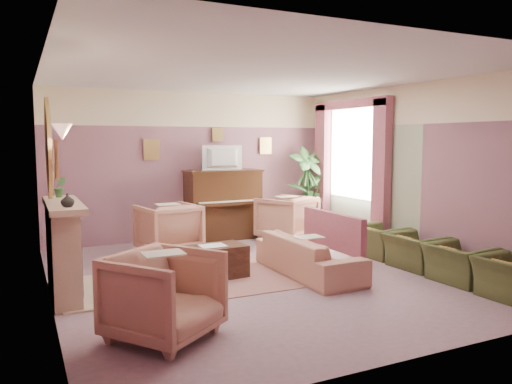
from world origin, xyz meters
name	(u,v)px	position (x,y,z in m)	size (l,w,h in m)	color
floor	(261,275)	(0.00, 0.00, 0.00)	(5.50, 6.00, 0.01)	gray
ceiling	(261,73)	(0.00, 0.00, 2.80)	(5.50, 6.00, 0.01)	silver
wall_back	(193,166)	(0.00, 3.00, 1.40)	(5.50, 0.02, 2.80)	#6F4D64
wall_front	(418,200)	(0.00, -3.00, 1.40)	(5.50, 0.02, 2.80)	#6F4D64
wall_left	(46,184)	(-2.75, 0.00, 1.40)	(0.02, 6.00, 2.80)	#6F4D64
wall_right	(413,171)	(2.75, 0.00, 1.40)	(0.02, 6.00, 2.80)	#6F4D64
picture_rail_band	(192,109)	(0.00, 2.99, 2.47)	(5.50, 0.01, 0.65)	#FAE8BF
stripe_panel	(362,184)	(2.73, 1.30, 1.07)	(0.01, 3.00, 2.15)	#9EAB8B
fireplace_surround	(62,252)	(-2.59, 0.20, 0.55)	(0.30, 1.40, 1.10)	tan
fireplace_inset	(72,263)	(-2.49, 0.20, 0.40)	(0.18, 0.72, 0.68)	black
fire_ember	(76,277)	(-2.45, 0.20, 0.22)	(0.06, 0.54, 0.10)	#EE350A
mantel_shelf	(63,205)	(-2.56, 0.20, 1.12)	(0.40, 1.55, 0.07)	tan
hearth	(81,293)	(-2.39, 0.20, 0.01)	(0.55, 1.50, 0.02)	tan
mirror_frame	(48,148)	(-2.70, 0.20, 1.80)	(0.04, 0.72, 1.20)	tan
mirror_glass	(50,148)	(-2.67, 0.20, 1.80)	(0.01, 0.60, 1.06)	silver
sconce_shade	(62,132)	(-2.62, -0.85, 1.98)	(0.20, 0.20, 0.16)	#F1B794
piano	(223,205)	(0.50, 2.68, 0.65)	(1.40, 0.60, 1.30)	#382011
piano_keyshelf	(230,204)	(0.50, 2.33, 0.72)	(1.30, 0.12, 0.06)	#382011
piano_keys	(230,201)	(0.50, 2.33, 0.76)	(1.20, 0.08, 0.02)	white
piano_top	(223,171)	(0.50, 2.68, 1.31)	(1.45, 0.65, 0.04)	#382011
television	(224,156)	(0.50, 2.63, 1.60)	(0.80, 0.12, 0.48)	black
print_back_left	(151,150)	(-0.80, 2.96, 1.72)	(0.30, 0.03, 0.38)	tan
print_back_right	(265,146)	(1.55, 2.96, 1.78)	(0.26, 0.03, 0.34)	tan
print_back_mid	(217,135)	(0.50, 2.96, 2.00)	(0.22, 0.03, 0.26)	tan
print_left_wall	(56,159)	(-2.71, -1.20, 1.72)	(0.03, 0.28, 0.36)	tan
window_blind	(353,150)	(2.70, 1.55, 1.70)	(0.03, 1.40, 1.80)	silver
curtain_left	(381,175)	(2.62, 0.63, 1.30)	(0.16, 0.34, 2.60)	#93485A
curtain_right	(323,169)	(2.62, 2.47, 1.30)	(0.16, 0.34, 2.60)	#93485A
pelmet	(351,104)	(2.62, 1.55, 2.56)	(0.16, 2.20, 0.16)	#93485A
mantel_plant	(60,187)	(-2.55, 0.75, 1.29)	(0.16, 0.16, 0.28)	#336731
mantel_vase	(68,200)	(-2.55, -0.30, 1.23)	(0.16, 0.16, 0.16)	#FAE8BF
area_rug	(220,278)	(-0.59, 0.10, 0.01)	(2.50, 1.80, 0.01)	#9C655D
coffee_table	(209,263)	(-0.72, 0.14, 0.23)	(1.00, 0.50, 0.45)	#391F15
table_paper	(213,246)	(-0.67, 0.14, 0.46)	(0.35, 0.28, 0.01)	white
sofa	(309,248)	(0.62, -0.27, 0.38)	(0.63, 1.89, 0.76)	tan
sofa_throw	(333,231)	(1.02, -0.27, 0.60)	(0.10, 1.43, 0.53)	#93485A
floral_armchair_left	(168,226)	(-0.81, 1.88, 0.47)	(0.90, 0.90, 0.94)	tan
floral_armchair_right	(286,216)	(1.52, 2.00, 0.47)	(0.90, 0.90, 0.94)	tan
floral_armchair_front	(164,291)	(-1.83, -1.63, 0.47)	(0.90, 0.90, 0.94)	tan
olive_chair_b	(460,257)	(2.23, -1.47, 0.34)	(0.56, 0.79, 0.68)	#424B25
olive_chair_c	(416,246)	(2.23, -0.65, 0.34)	(0.56, 0.79, 0.68)	#424B25
olive_chair_d	(380,236)	(2.23, 0.17, 0.34)	(0.56, 0.79, 0.68)	#424B25
side_table	(309,215)	(2.38, 2.59, 0.35)	(0.52, 0.52, 0.70)	beige
side_plant_big	(309,190)	(2.38, 2.59, 0.87)	(0.30, 0.30, 0.34)	#336731
side_plant_small	(317,192)	(2.50, 2.49, 0.84)	(0.16, 0.16, 0.28)	#336731
palm_pot	(307,224)	(2.26, 2.49, 0.17)	(0.34, 0.34, 0.34)	#983B2E
palm_plant	(307,181)	(2.26, 2.49, 1.06)	(0.76, 0.76, 1.44)	#336731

